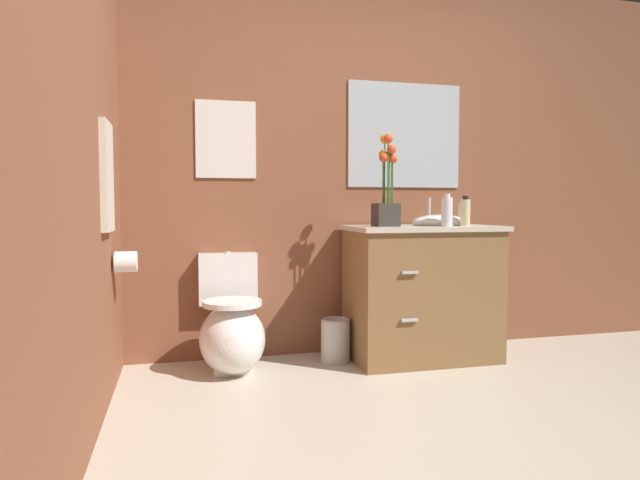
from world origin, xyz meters
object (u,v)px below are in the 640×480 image
at_px(toilet, 232,330).
at_px(flower_vase, 386,194).
at_px(vanity_cabinet, 422,291).
at_px(wall_mirror, 405,135).
at_px(hand_wash_bottle, 462,214).
at_px(trash_bin, 335,340).
at_px(hanging_towel, 107,177).
at_px(toilet_paper_roll, 126,262).
at_px(wall_poster, 226,139).
at_px(soap_bottle, 447,211).
at_px(lotion_bottle, 465,212).

bearing_deg(toilet, flower_vase, -5.80).
distance_m(vanity_cabinet, wall_mirror, 1.06).
relative_size(hand_wash_bottle, trash_bin, 0.62).
distance_m(hanging_towel, toilet_paper_roll, 0.50).
relative_size(hand_wash_bottle, wall_poster, 0.35).
relative_size(soap_bottle, toilet_paper_roll, 1.80).
bearing_deg(vanity_cabinet, wall_poster, 166.23).
xyz_separation_m(flower_vase, wall_poster, (-0.93, 0.36, 0.34)).
bearing_deg(wall_mirror, flower_vase, -126.67).
relative_size(flower_vase, lotion_bottle, 2.98).
bearing_deg(soap_bottle, hanging_towel, -172.74).
height_order(toilet, vanity_cabinet, vanity_cabinet).
xyz_separation_m(flower_vase, hanging_towel, (-1.55, -0.34, 0.07)).
distance_m(flower_vase, trash_bin, 0.96).
distance_m(toilet, wall_poster, 1.17).
relative_size(soap_bottle, hand_wash_bottle, 1.18).
height_order(lotion_bottle, hanging_towel, hanging_towel).
relative_size(toilet, hanging_towel, 1.33).
bearing_deg(wall_poster, flower_vase, -21.31).
xyz_separation_m(vanity_cabinet, trash_bin, (-0.56, 0.05, -0.30)).
distance_m(vanity_cabinet, wall_poster, 1.56).
xyz_separation_m(toilet, hand_wash_bottle, (1.47, -0.04, 0.68)).
distance_m(flower_vase, wall_poster, 1.05).
height_order(flower_vase, soap_bottle, flower_vase).
bearing_deg(lotion_bottle, soap_bottle, -172.76).
relative_size(wall_poster, hanging_towel, 0.92).
bearing_deg(hanging_towel, wall_mirror, 21.28).
xyz_separation_m(vanity_cabinet, flower_vase, (-0.27, -0.07, 0.61)).
bearing_deg(lotion_bottle, toilet, 172.68).
relative_size(flower_vase, hanging_towel, 1.07).
bearing_deg(flower_vase, toilet, 174.20).
xyz_separation_m(vanity_cabinet, hand_wash_bottle, (0.27, -0.02, 0.49)).
relative_size(vanity_cabinet, soap_bottle, 5.18).
bearing_deg(wall_poster, soap_bottle, -20.01).
bearing_deg(wall_mirror, soap_bottle, -80.18).
xyz_separation_m(soap_bottle, hand_wash_bottle, (0.19, 0.16, -0.02)).
distance_m(trash_bin, hanging_towel, 1.66).
distance_m(lotion_bottle, trash_bin, 1.13).
bearing_deg(toilet_paper_roll, vanity_cabinet, 5.51).
bearing_deg(flower_vase, soap_bottle, -16.48).
bearing_deg(toilet_paper_roll, soap_bottle, -0.04).
bearing_deg(hand_wash_bottle, wall_mirror, 131.06).
distance_m(soap_bottle, wall_mirror, 0.69).
height_order(toilet, wall_poster, wall_poster).
height_order(lotion_bottle, wall_poster, wall_poster).
bearing_deg(wall_poster, toilet, -90.00).
relative_size(hand_wash_bottle, hanging_towel, 0.32).
bearing_deg(toilet, wall_poster, 90.00).
relative_size(lotion_bottle, wall_poster, 0.39).
relative_size(flower_vase, wall_mirror, 0.70).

